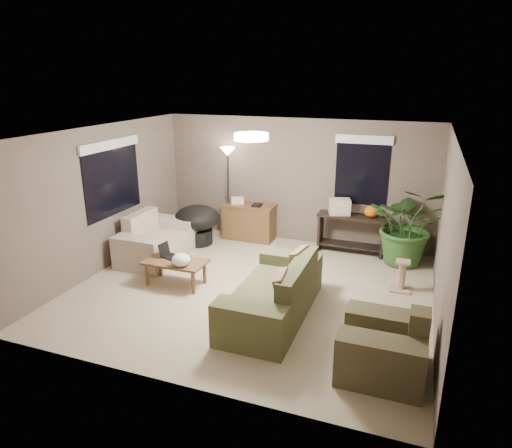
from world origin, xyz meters
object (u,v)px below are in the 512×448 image
(floor_lamp, at_px, (228,163))
(cat_scratching_post, at_px, (402,278))
(desk, at_px, (249,222))
(console_table, at_px, (351,231))
(main_sofa, at_px, (276,296))
(armchair, at_px, (384,349))
(houseplant, at_px, (408,234))
(loveseat, at_px, (156,242))
(papasan_chair, at_px, (197,222))
(coffee_table, at_px, (175,264))

(floor_lamp, relative_size, cat_scratching_post, 3.82)
(desk, distance_m, console_table, 2.12)
(main_sofa, relative_size, floor_lamp, 1.15)
(main_sofa, relative_size, cat_scratching_post, 4.40)
(desk, bearing_deg, armchair, -49.87)
(cat_scratching_post, bearing_deg, floor_lamp, 159.36)
(console_table, xyz_separation_m, houseplant, (1.04, -0.22, 0.14))
(main_sofa, bearing_deg, console_table, 77.83)
(loveseat, xyz_separation_m, papasan_chair, (0.40, 0.93, 0.17))
(main_sofa, height_order, cat_scratching_post, main_sofa)
(armchair, bearing_deg, cat_scratching_post, 88.35)
(armchair, height_order, console_table, armchair)
(main_sofa, xyz_separation_m, armchair, (1.57, -0.81, 0.00))
(loveseat, relative_size, houseplant, 1.08)
(houseplant, bearing_deg, papasan_chair, -174.65)
(papasan_chair, height_order, houseplant, houseplant)
(papasan_chair, bearing_deg, console_table, 11.22)
(armchair, height_order, floor_lamp, floor_lamp)
(floor_lamp, bearing_deg, papasan_chair, -127.35)
(desk, distance_m, houseplant, 3.18)
(papasan_chair, relative_size, houseplant, 0.75)
(houseplant, bearing_deg, main_sofa, -122.26)
(papasan_chair, xyz_separation_m, houseplant, (4.04, 0.38, 0.11))
(armchair, relative_size, floor_lamp, 0.52)
(console_table, bearing_deg, houseplant, -11.81)
(loveseat, bearing_deg, papasan_chair, 66.87)
(main_sofa, bearing_deg, floor_lamp, 124.73)
(coffee_table, bearing_deg, papasan_chair, 106.70)
(console_table, distance_m, papasan_chair, 3.06)
(coffee_table, distance_m, desk, 2.49)
(floor_lamp, bearing_deg, console_table, 0.30)
(papasan_chair, relative_size, cat_scratching_post, 2.22)
(armchair, distance_m, desk, 4.79)
(cat_scratching_post, bearing_deg, main_sofa, -138.32)
(loveseat, xyz_separation_m, coffee_table, (0.95, -0.92, 0.06))
(desk, height_order, houseplant, houseplant)
(console_table, bearing_deg, floor_lamp, -179.70)
(loveseat, bearing_deg, cat_scratching_post, 2.08)
(papasan_chair, bearing_deg, armchair, -37.48)
(loveseat, relative_size, desk, 1.45)
(loveseat, distance_m, cat_scratching_post, 4.44)
(console_table, xyz_separation_m, floor_lamp, (-2.56, -0.01, 1.16))
(main_sofa, xyz_separation_m, cat_scratching_post, (1.64, 1.46, -0.08))
(armchair, xyz_separation_m, papasan_chair, (-3.97, 3.04, 0.17))
(main_sofa, bearing_deg, coffee_table, 168.22)
(main_sofa, xyz_separation_m, houseplant, (1.65, 2.61, 0.28))
(armchair, height_order, houseplant, houseplant)
(desk, bearing_deg, console_table, -0.69)
(armchair, relative_size, cat_scratching_post, 2.00)
(coffee_table, bearing_deg, armchair, -19.32)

